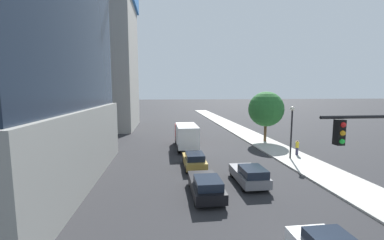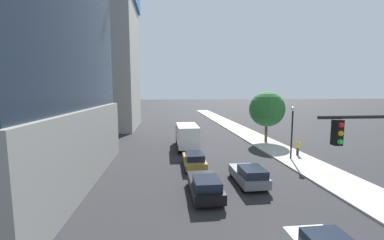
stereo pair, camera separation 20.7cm
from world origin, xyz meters
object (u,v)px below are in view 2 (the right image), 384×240
street_lamp (292,124)px  car_gold (194,160)px  box_truck (187,135)px  car_gray (249,175)px  street_tree (267,109)px  construction_building (98,50)px  pedestrian_yellow_shirt (298,148)px  car_black (205,186)px

street_lamp → car_gold: 10.63m
street_lamp → box_truck: street_lamp is taller
street_lamp → car_gold: size_ratio=1.26×
street_lamp → car_gray: street_lamp is taller
street_tree → car_gray: size_ratio=1.62×
street_tree → car_gray: (-7.43, -14.33, -3.79)m
street_lamp → box_truck: 11.99m
construction_building → street_tree: construction_building is taller
street_tree → car_gold: (-11.02, -9.95, -3.81)m
street_tree → pedestrian_yellow_shirt: (0.45, -7.22, -3.59)m
construction_building → car_black: (14.73, -32.31, -13.68)m
car_gold → construction_building: bearing=119.2°
car_black → car_gold: size_ratio=1.10×
construction_building → car_black: size_ratio=7.53×
construction_building → car_black: construction_building is taller
box_truck → pedestrian_yellow_shirt: 12.55m
construction_building → box_truck: 26.88m
street_lamp → box_truck: size_ratio=0.71×
car_gray → pedestrian_yellow_shirt: size_ratio=2.59×
pedestrian_yellow_shirt → car_black: bearing=-142.7°
street_tree → pedestrian_yellow_shirt: size_ratio=4.19×
street_tree → construction_building: bearing=147.6°
car_gray → pedestrian_yellow_shirt: (7.88, 7.11, 0.20)m
car_black → pedestrian_yellow_shirt: 14.42m
box_truck → car_black: bearing=-90.0°
construction_building → car_gray: (18.32, -30.69, -13.64)m
construction_building → car_gold: 33.10m
street_tree → box_truck: (-11.02, -2.19, -2.85)m
construction_building → street_tree: bearing=-32.4°
car_gray → street_tree: bearing=62.6°
car_gold → pedestrian_yellow_shirt: 11.79m
street_lamp → car_gray: bearing=-137.4°
car_gray → pedestrian_yellow_shirt: bearing=42.0°
street_tree → street_lamp: bearing=-96.3°
car_black → box_truck: bearing=90.0°
box_truck → pedestrian_yellow_shirt: size_ratio=4.61×
construction_building → car_gold: construction_building is taller
pedestrian_yellow_shirt → car_gray: bearing=-138.0°
construction_building → car_gold: (14.73, -26.31, -13.66)m
construction_building → box_truck: (14.73, -18.55, -12.70)m
construction_building → car_gray: construction_building is taller
street_tree → car_gray: bearing=-117.4°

